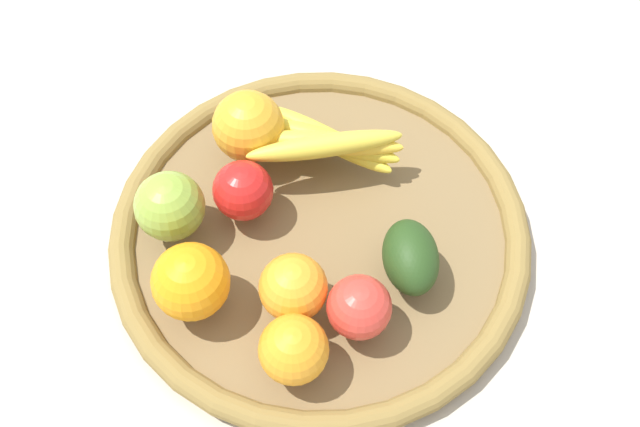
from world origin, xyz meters
The scene contains 11 objects.
ground_plane centered at (0.00, 0.00, 0.00)m, with size 2.40×2.40×0.00m, color #BAB09F.
basket centered at (0.00, 0.00, 0.02)m, with size 0.47×0.47×0.03m.
apple_1 centered at (-0.01, -0.08, 0.07)m, with size 0.07×0.07×0.07m, color red.
apple_0 centered at (0.01, -0.16, 0.07)m, with size 0.08×0.08×0.08m, color #8AAA3B.
orange_2 centered at (0.10, -0.02, 0.07)m, with size 0.07×0.07×0.07m, color orange.
avocado centered at (0.05, 0.10, 0.06)m, with size 0.08×0.06×0.06m, color #254118.
banana_bunch centered at (-0.09, 0.00, 0.07)m, with size 0.13×0.18×0.06m.
orange_0 centered at (0.16, -0.01, 0.07)m, with size 0.07×0.07×0.07m, color orange.
orange_3 centered at (-0.10, -0.09, 0.08)m, with size 0.08×0.08×0.08m, color gold.
orange_1 centered at (0.10, -0.12, 0.07)m, with size 0.08×0.08×0.08m, color orange.
apple_2 centered at (0.11, 0.05, 0.07)m, with size 0.07×0.07×0.07m, color red.
Camera 1 is at (0.43, 0.03, 0.72)m, focal length 41.38 mm.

